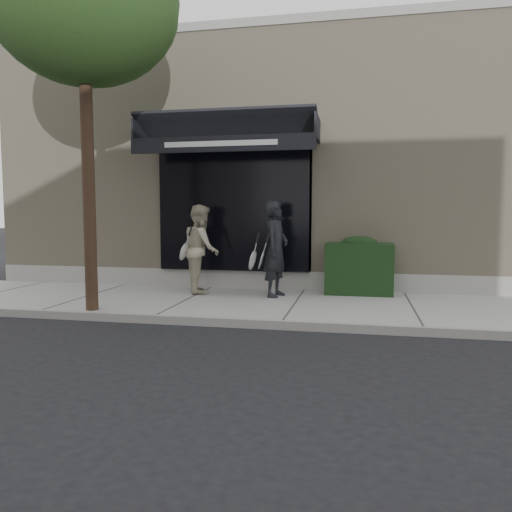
% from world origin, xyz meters
% --- Properties ---
extents(ground, '(80.00, 80.00, 0.00)m').
position_xyz_m(ground, '(0.00, 0.00, 0.00)').
color(ground, black).
rests_on(ground, ground).
extents(sidewalk, '(20.00, 3.00, 0.12)m').
position_xyz_m(sidewalk, '(0.00, 0.00, 0.06)').
color(sidewalk, '#979792').
rests_on(sidewalk, ground).
extents(curb, '(20.00, 0.10, 0.14)m').
position_xyz_m(curb, '(0.00, -1.55, 0.07)').
color(curb, gray).
rests_on(curb, ground).
extents(building_facade, '(14.30, 8.04, 5.64)m').
position_xyz_m(building_facade, '(-0.01, 4.96, 2.74)').
color(building_facade, tan).
rests_on(building_facade, ground).
extents(hedge, '(1.30, 0.70, 1.14)m').
position_xyz_m(hedge, '(1.10, 1.25, 0.66)').
color(hedge, black).
rests_on(hedge, sidewalk).
extents(street_tree, '(3.00, 3.00, 6.28)m').
position_xyz_m(street_tree, '(-3.20, -1.30, 4.98)').
color(street_tree, black).
rests_on(street_tree, ground).
extents(pedestrian_front, '(0.77, 0.86, 1.82)m').
position_xyz_m(pedestrian_front, '(-0.45, 0.60, 1.03)').
color(pedestrian_front, black).
rests_on(pedestrian_front, sidewalk).
extents(pedestrian_back, '(0.94, 1.04, 1.75)m').
position_xyz_m(pedestrian_back, '(-1.99, 0.81, 1.00)').
color(pedestrian_back, '#B4AD90').
rests_on(pedestrian_back, sidewalk).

